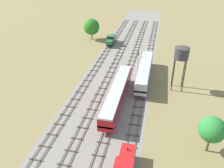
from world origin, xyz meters
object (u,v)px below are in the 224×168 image
at_px(shunter_loco_far_left_midfar, 111,39).
at_px(signal_post_nearest, 138,59).
at_px(water_tower, 182,53).
at_px(diesel_railcar_centre_mid, 145,71).
at_px(shunter_loco_centre_nearest, 124,167).
at_px(passenger_coach_centre_left_near, 117,93).

bearing_deg(shunter_loco_far_left_midfar, signal_post_nearest, -57.65).
bearing_deg(water_tower, shunter_loco_far_left_midfar, 129.43).
relative_size(diesel_railcar_centre_mid, water_tower, 1.86).
height_order(water_tower, signal_post_nearest, water_tower).
xyz_separation_m(shunter_loco_centre_nearest, signal_post_nearest, (-2.38, 36.48, 1.37)).
bearing_deg(water_tower, shunter_loco_centre_nearest, -106.20).
distance_m(diesel_railcar_centre_mid, shunter_loco_far_left_midfar, 28.34).
bearing_deg(diesel_railcar_centre_mid, shunter_loco_centre_nearest, -90.00).
xyz_separation_m(shunter_loco_centre_nearest, water_tower, (8.14, 28.01, 7.20)).
bearing_deg(shunter_loco_far_left_midfar, shunter_loco_centre_nearest, -75.51).
height_order(diesel_railcar_centre_mid, water_tower, water_tower).
height_order(shunter_loco_far_left_midfar, signal_post_nearest, signal_post_nearest).
relative_size(shunter_loco_centre_nearest, water_tower, 0.77).
bearing_deg(diesel_railcar_centre_mid, water_tower, -19.01).
height_order(passenger_coach_centre_left_near, diesel_railcar_centre_mid, same).
distance_m(shunter_loco_far_left_midfar, water_tower, 36.03).
bearing_deg(shunter_loco_centre_nearest, shunter_loco_far_left_midfar, 104.49).
xyz_separation_m(passenger_coach_centre_left_near, shunter_loco_far_left_midfar, (-9.52, 36.70, -0.60)).
bearing_deg(shunter_loco_far_left_midfar, diesel_railcar_centre_mid, -59.72).
xyz_separation_m(shunter_loco_centre_nearest, diesel_railcar_centre_mid, (0.00, 30.81, 0.59)).
bearing_deg(water_tower, diesel_railcar_centre_mid, 160.99).
bearing_deg(water_tower, signal_post_nearest, 141.14).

